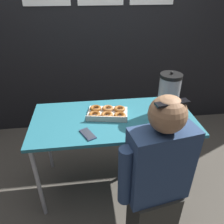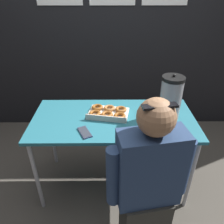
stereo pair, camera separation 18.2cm
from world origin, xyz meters
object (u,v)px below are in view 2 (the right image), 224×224
(coffee_urn, at_px, (171,98))
(donut_box, at_px, (108,112))
(cell_phone, at_px, (85,132))
(person_seated, at_px, (148,187))

(coffee_urn, bearing_deg, donut_box, 174.71)
(coffee_urn, relative_size, cell_phone, 2.29)
(cell_phone, height_order, person_seated, person_seated)
(coffee_urn, bearing_deg, cell_phone, -162.33)
(person_seated, bearing_deg, donut_box, -77.52)
(cell_phone, bearing_deg, coffee_urn, -8.33)
(cell_phone, xyz_separation_m, person_seated, (0.44, -0.38, -0.17))
(cell_phone, bearing_deg, person_seated, -66.54)
(donut_box, height_order, coffee_urn, coffee_urn)
(donut_box, bearing_deg, person_seated, -57.30)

